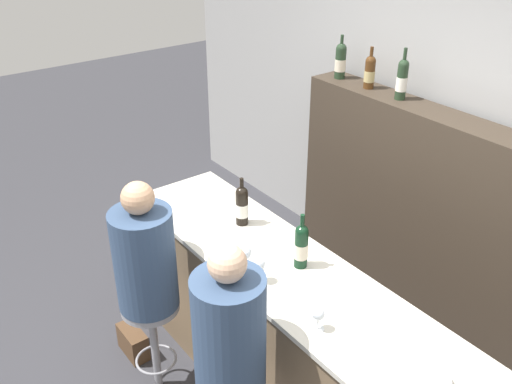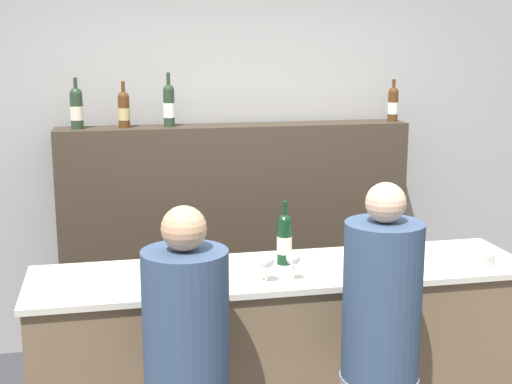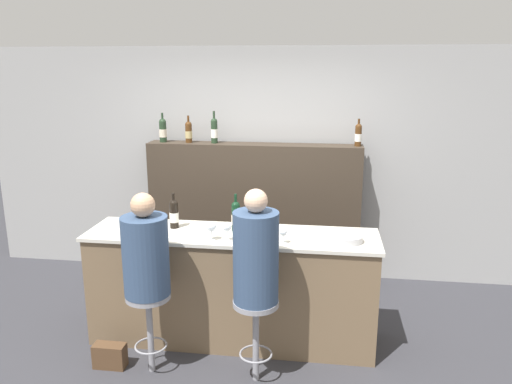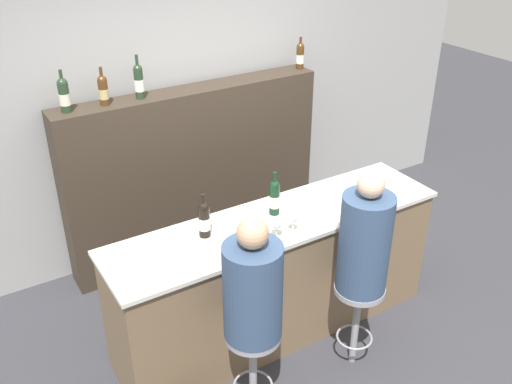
{
  "view_description": "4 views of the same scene",
  "coord_description": "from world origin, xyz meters",
  "px_view_note": "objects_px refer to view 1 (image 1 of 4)",
  "views": [
    {
      "loc": [
        1.93,
        -1.36,
        2.87
      ],
      "look_at": [
        -0.16,
        0.21,
        1.43
      ],
      "focal_mm": 40.0,
      "sensor_mm": 36.0,
      "label": 1
    },
    {
      "loc": [
        -0.84,
        -3.0,
        2.11
      ],
      "look_at": [
        -0.12,
        0.37,
        1.38
      ],
      "focal_mm": 50.0,
      "sensor_mm": 36.0,
      "label": 2
    },
    {
      "loc": [
        0.77,
        -3.68,
        2.38
      ],
      "look_at": [
        0.22,
        0.25,
        1.38
      ],
      "focal_mm": 35.0,
      "sensor_mm": 36.0,
      "label": 3
    },
    {
      "loc": [
        -1.91,
        -2.53,
        3.08
      ],
      "look_at": [
        -0.19,
        0.27,
        1.28
      ],
      "focal_mm": 40.0,
      "sensor_mm": 36.0,
      "label": 4
    }
  ],
  "objects_px": {
    "wine_glass_0": "(244,253)",
    "wine_bottle_backbar_1": "(370,72)",
    "wine_glass_1": "(259,265)",
    "bar_stool_left": "(152,323)",
    "wine_bottle_backbar_2": "(402,79)",
    "metal_bowl": "(419,381)",
    "handbag": "(133,342)",
    "wine_bottle_counter_1": "(301,245)",
    "guest_seated_left": "(144,256)",
    "wine_bottle_backbar_0": "(341,61)",
    "wine_glass_2": "(318,315)",
    "wine_bottle_counter_0": "(242,205)",
    "guest_seated_right": "(229,336)"
  },
  "relations": [
    {
      "from": "wine_bottle_backbar_1",
      "to": "guest_seated_right",
      "type": "distance_m",
      "value": 2.25
    },
    {
      "from": "wine_bottle_backbar_0",
      "to": "metal_bowl",
      "type": "bearing_deg",
      "value": -35.39
    },
    {
      "from": "guest_seated_left",
      "to": "guest_seated_right",
      "type": "bearing_deg",
      "value": 0.0
    },
    {
      "from": "wine_bottle_backbar_1",
      "to": "bar_stool_left",
      "type": "distance_m",
      "value": 2.24
    },
    {
      "from": "wine_glass_1",
      "to": "bar_stool_left",
      "type": "bearing_deg",
      "value": -144.94
    },
    {
      "from": "wine_glass_1",
      "to": "wine_glass_2",
      "type": "relative_size",
      "value": 1.2
    },
    {
      "from": "handbag",
      "to": "wine_bottle_counter_0",
      "type": "bearing_deg",
      "value": 60.0
    },
    {
      "from": "wine_bottle_counter_0",
      "to": "handbag",
      "type": "relative_size",
      "value": 1.21
    },
    {
      "from": "wine_glass_0",
      "to": "guest_seated_left",
      "type": "distance_m",
      "value": 0.58
    },
    {
      "from": "wine_bottle_backbar_1",
      "to": "handbag",
      "type": "xyz_separation_m",
      "value": [
        -0.19,
        -1.91,
        -1.58
      ]
    },
    {
      "from": "wine_bottle_backbar_1",
      "to": "handbag",
      "type": "relative_size",
      "value": 1.14
    },
    {
      "from": "wine_bottle_counter_0",
      "to": "handbag",
      "type": "bearing_deg",
      "value": -120.0
    },
    {
      "from": "guest_seated_right",
      "to": "handbag",
      "type": "xyz_separation_m",
      "value": [
        -1.2,
        0.0,
        -0.95
      ]
    },
    {
      "from": "bar_stool_left",
      "to": "wine_glass_0",
      "type": "bearing_deg",
      "value": 42.77
    },
    {
      "from": "guest_seated_right",
      "to": "wine_bottle_backbar_2",
      "type": "bearing_deg",
      "value": 110.81
    },
    {
      "from": "wine_glass_1",
      "to": "guest_seated_left",
      "type": "distance_m",
      "value": 0.69
    },
    {
      "from": "wine_bottle_backbar_1",
      "to": "metal_bowl",
      "type": "xyz_separation_m",
      "value": [
        1.69,
        -1.41,
        -0.66
      ]
    },
    {
      "from": "wine_bottle_counter_1",
      "to": "wine_glass_2",
      "type": "height_order",
      "value": "wine_bottle_counter_1"
    },
    {
      "from": "handbag",
      "to": "wine_bottle_counter_1",
      "type": "bearing_deg",
      "value": 35.21
    },
    {
      "from": "wine_glass_0",
      "to": "guest_seated_right",
      "type": "xyz_separation_m",
      "value": [
        0.42,
        -0.39,
        -0.06
      ]
    },
    {
      "from": "wine_glass_1",
      "to": "metal_bowl",
      "type": "distance_m",
      "value": 0.98
    },
    {
      "from": "wine_bottle_backbar_2",
      "to": "metal_bowl",
      "type": "bearing_deg",
      "value": -45.12
    },
    {
      "from": "wine_glass_0",
      "to": "wine_glass_1",
      "type": "relative_size",
      "value": 1.02
    },
    {
      "from": "wine_bottle_backbar_0",
      "to": "wine_bottle_backbar_2",
      "type": "relative_size",
      "value": 0.93
    },
    {
      "from": "wine_bottle_counter_0",
      "to": "bar_stool_left",
      "type": "bearing_deg",
      "value": -92.24
    },
    {
      "from": "bar_stool_left",
      "to": "wine_bottle_backbar_1",
      "type": "bearing_deg",
      "value": 95.03
    },
    {
      "from": "wine_bottle_counter_0",
      "to": "guest_seated_left",
      "type": "relative_size",
      "value": 0.39
    },
    {
      "from": "wine_glass_0",
      "to": "wine_glass_1",
      "type": "xyz_separation_m",
      "value": [
        0.13,
        0.0,
        -0.0
      ]
    },
    {
      "from": "metal_bowl",
      "to": "bar_stool_left",
      "type": "distance_m",
      "value": 1.68
    },
    {
      "from": "wine_bottle_backbar_1",
      "to": "bar_stool_left",
      "type": "xyz_separation_m",
      "value": [
        0.17,
        -1.91,
        -1.16
      ]
    },
    {
      "from": "wine_glass_0",
      "to": "metal_bowl",
      "type": "distance_m",
      "value": 1.11
    },
    {
      "from": "wine_bottle_backbar_0",
      "to": "bar_stool_left",
      "type": "xyz_separation_m",
      "value": [
        0.46,
        -1.91,
        -1.18
      ]
    },
    {
      "from": "guest_seated_left",
      "to": "wine_bottle_backbar_0",
      "type": "bearing_deg",
      "value": 103.57
    },
    {
      "from": "wine_bottle_backbar_1",
      "to": "guest_seated_left",
      "type": "height_order",
      "value": "wine_bottle_backbar_1"
    },
    {
      "from": "wine_glass_0",
      "to": "wine_glass_2",
      "type": "xyz_separation_m",
      "value": [
        0.59,
        0.0,
        -0.02
      ]
    },
    {
      "from": "wine_bottle_backbar_2",
      "to": "metal_bowl",
      "type": "xyz_separation_m",
      "value": [
        1.4,
        -1.41,
        -0.68
      ]
    },
    {
      "from": "wine_glass_2",
      "to": "guest_seated_left",
      "type": "distance_m",
      "value": 1.09
    },
    {
      "from": "guest_seated_left",
      "to": "handbag",
      "type": "distance_m",
      "value": 0.98
    },
    {
      "from": "handbag",
      "to": "wine_bottle_backbar_2",
      "type": "bearing_deg",
      "value": 76.07
    },
    {
      "from": "wine_glass_2",
      "to": "handbag",
      "type": "bearing_deg",
      "value": -164.06
    },
    {
      "from": "wine_bottle_backbar_0",
      "to": "wine_glass_2",
      "type": "xyz_separation_m",
      "value": [
        1.47,
        -1.52,
        -0.61
      ]
    },
    {
      "from": "wine_bottle_counter_0",
      "to": "wine_bottle_backbar_1",
      "type": "bearing_deg",
      "value": 98.8
    },
    {
      "from": "wine_bottle_counter_1",
      "to": "wine_bottle_backbar_1",
      "type": "relative_size",
      "value": 1.11
    },
    {
      "from": "metal_bowl",
      "to": "handbag",
      "type": "xyz_separation_m",
      "value": [
        -1.88,
        -0.5,
        -0.92
      ]
    },
    {
      "from": "wine_bottle_backbar_2",
      "to": "bar_stool_left",
      "type": "height_order",
      "value": "wine_bottle_backbar_2"
    },
    {
      "from": "wine_bottle_counter_1",
      "to": "wine_bottle_backbar_2",
      "type": "distance_m",
      "value": 1.45
    },
    {
      "from": "wine_glass_0",
      "to": "wine_bottle_backbar_1",
      "type": "bearing_deg",
      "value": 111.23
    },
    {
      "from": "wine_glass_0",
      "to": "bar_stool_left",
      "type": "height_order",
      "value": "wine_glass_0"
    },
    {
      "from": "wine_glass_1",
      "to": "handbag",
      "type": "height_order",
      "value": "wine_glass_1"
    },
    {
      "from": "wine_bottle_backbar_0",
      "to": "wine_glass_2",
      "type": "relative_size",
      "value": 2.57
    }
  ]
}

